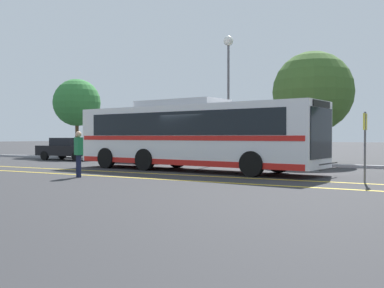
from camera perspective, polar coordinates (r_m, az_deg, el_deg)
ground_plane at (r=20.19m, az=0.40°, el=-3.48°), size 220.00×220.00×0.00m
lane_strip_0 at (r=18.62m, az=-3.27°, el=-3.84°), size 32.04×0.20×0.01m
lane_strip_1 at (r=17.00m, az=-6.77°, el=-4.31°), size 32.04×0.20×0.01m
curb_strip at (r=25.50m, az=6.02°, el=-2.39°), size 40.04×0.36×0.15m
transit_bus at (r=20.46m, az=-0.03°, el=1.28°), size 12.54×4.03×3.23m
parked_car_0 at (r=30.87m, az=-15.40°, el=-0.60°), size 4.38×1.96×1.48m
parked_car_1 at (r=27.34m, az=-6.42°, el=-0.78°), size 4.00×1.95×1.44m
pedestrian_0 at (r=17.68m, az=-14.21°, el=-0.87°), size 0.47×0.39×1.76m
bus_stop_sign at (r=16.18m, az=21.12°, el=0.72°), size 0.08×0.40×2.39m
street_lamp at (r=27.38m, az=4.64°, el=9.83°), size 0.59×0.59×7.59m
tree_0 at (r=37.63m, az=-14.41°, el=5.10°), size 3.80×3.80×6.21m
tree_1 at (r=26.98m, az=15.11°, el=6.42°), size 4.64×4.64×6.47m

